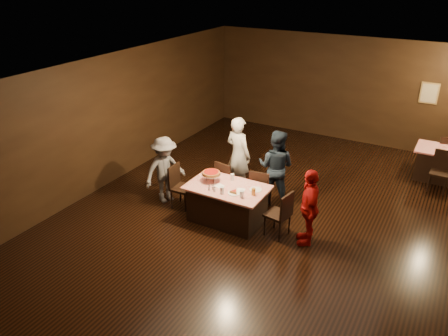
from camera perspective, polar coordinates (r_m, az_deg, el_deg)
The scene contains 23 objects.
room at distance 8.43m, azimuth 7.12°, elevation 6.61°, with size 10.00×10.04×3.02m.
main_table at distance 8.87m, azimuth 0.43°, elevation -4.65°, with size 1.60×1.00×0.77m, color #A7140B.
back_table at distance 11.78m, azimuth 26.61°, elevation 0.41°, with size 1.30×0.90×0.77m, color #AC0B0F.
chair_far_left at distance 9.57m, azimuth 0.51°, elevation -1.64°, with size 0.42×0.42×0.95m, color black.
chair_far_right at distance 9.26m, azimuth 4.86°, elevation -2.74°, with size 0.42×0.42×0.95m, color black.
chair_end_left at distance 9.34m, azimuth -5.49°, elevation -2.50°, with size 0.42×0.42×0.95m, color black.
chair_end_right at distance 8.42m, azimuth 7.03°, elevation -5.92°, with size 0.42×0.42×0.95m, color black.
chair_back_near at distance 11.10m, azimuth 26.39°, elevation -0.49°, with size 0.42×0.42×0.95m, color black.
chair_back_far at distance 12.31m, azimuth 26.93°, elevation 1.81°, with size 0.42×0.42×0.95m, color black.
diner_white_jacket at distance 9.78m, azimuth 1.88°, elevation 1.69°, with size 0.65×0.43×1.79m, color beige.
diner_navy_hoodie at distance 9.44m, azimuth 6.78°, elevation 0.16°, with size 0.81×0.63×1.66m, color black.
diner_grey_knit at distance 9.50m, azimuth -7.72°, elevation -0.24°, with size 0.97×0.56×1.50m, color slate.
diner_red_shirt at distance 8.17m, azimuth 11.04°, elevation -5.01°, with size 0.89×0.37×1.51m, color #AC0F0E.
pizza_stand at distance 8.82m, azimuth -1.68°, elevation -0.68°, with size 0.38×0.38×0.22m.
plate_with_slice at distance 8.43m, azimuth 1.33°, elevation -3.19°, with size 0.25×0.25×0.06m.
plate_empty at distance 8.58m, azimuth 4.14°, elevation -2.83°, with size 0.25×0.25×0.01m, color white.
glass_front_left at distance 8.40m, azimuth -0.26°, elevation -2.94°, with size 0.08×0.08×0.14m, color silver.
glass_front_right at distance 8.27m, azimuth 2.33°, elevation -3.44°, with size 0.08×0.08×0.14m, color silver.
glass_amber at distance 8.37m, azimuth 3.87°, elevation -3.10°, with size 0.08×0.08×0.14m, color #BF7F26.
glass_back at distance 8.91m, azimuth 1.09°, elevation -1.19°, with size 0.08×0.08×0.14m, color silver.
condiments at distance 8.52m, azimuth -1.55°, elevation -2.66°, with size 0.17×0.10×0.09m.
napkin_center at distance 8.56m, azimuth 2.20°, elevation -2.89°, with size 0.16×0.16×0.01m, color white.
napkin_left at distance 8.71m, azimuth -0.59°, elevation -2.34°, with size 0.16×0.16×0.01m, color white.
Camera 1 is at (2.99, -7.41, 4.82)m, focal length 35.00 mm.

